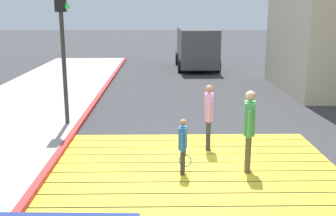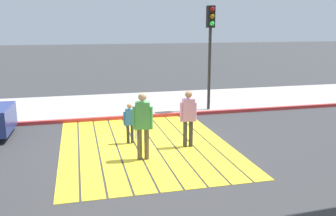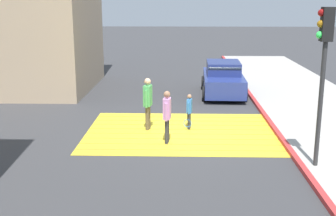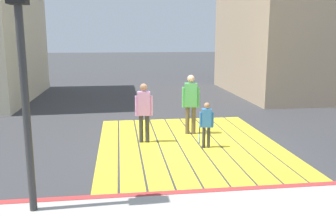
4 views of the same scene
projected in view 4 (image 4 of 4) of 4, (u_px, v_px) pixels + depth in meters
ground_plane at (189, 145)px, 9.94m from camera, size 120.00×120.00×0.00m
crosswalk_stripes at (189, 145)px, 9.94m from camera, size 6.40×4.90×0.01m
curb_painted at (222, 193)px, 6.77m from camera, size 0.16×40.00×0.13m
building_far_south at (304, 2)px, 18.30m from camera, size 8.00×7.04×9.28m
traffic_light_corner at (20, 29)px, 5.44m from camera, size 0.39×0.28×4.24m
pedestrian_adult_lead at (144, 109)px, 10.01m from camera, size 0.25×0.49×1.67m
pedestrian_adult_trailing at (191, 100)px, 10.87m from camera, size 0.30×0.52×1.81m
pedestrian_child_with_racket at (206, 123)px, 9.57m from camera, size 0.31×0.39×1.24m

